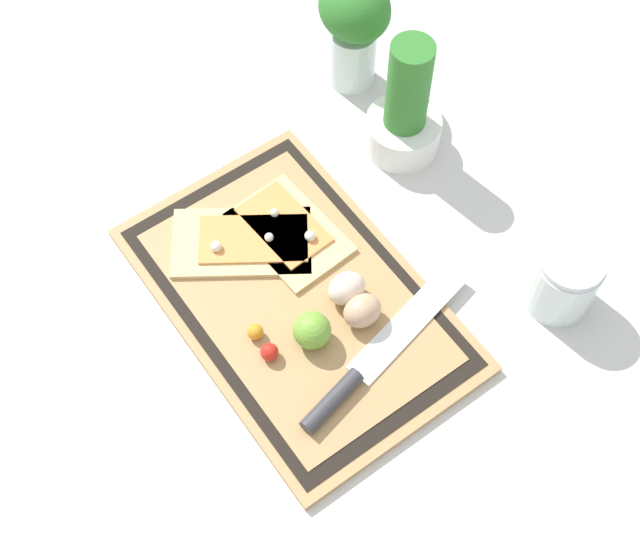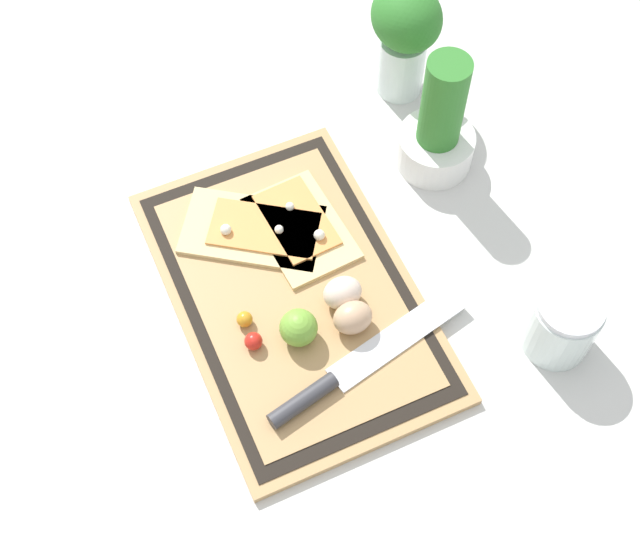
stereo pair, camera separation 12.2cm
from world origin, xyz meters
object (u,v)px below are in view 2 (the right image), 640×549
egg_pink (342,293)px  sauce_jar (561,326)px  lime (299,328)px  herb_pot (438,130)px  pizza_slice_near (254,230)px  herb_glass (405,33)px  cherry_tomato_red (253,341)px  egg_brown (353,318)px  pizza_slice_far (300,226)px  knife (337,378)px  cherry_tomato_yellow (245,319)px

egg_pink → sauce_jar: (0.17, 0.24, 0.01)m
lime → herb_pot: size_ratio=0.24×
pizza_slice_near → herb_glass: (-0.17, 0.32, 0.10)m
cherry_tomato_red → herb_pot: herb_pot is taller
egg_brown → egg_pink: bearing=175.2°
pizza_slice_far → egg_brown: 0.17m
knife → egg_pink: egg_pink is taller
egg_brown → herb_glass: herb_glass is taller
pizza_slice_far → lime: size_ratio=3.44×
knife → egg_brown: (-0.06, 0.05, 0.01)m
egg_brown → cherry_tomato_red: size_ratio=2.21×
egg_pink → cherry_tomato_yellow: egg_pink is taller
egg_brown → herb_glass: 0.45m
egg_pink → cherry_tomato_red: size_ratio=2.21×
pizza_slice_far → egg_pink: 0.13m
cherry_tomato_yellow → sauce_jar: sauce_jar is taller
knife → egg_pink: (-0.10, 0.06, 0.01)m
herb_pot → knife: bearing=-46.3°
egg_pink → egg_brown: bearing=-4.8°
herb_glass → cherry_tomato_red: bearing=-48.9°
cherry_tomato_yellow → pizza_slice_near: bearing=153.0°
pizza_slice_far → egg_brown: size_ratio=3.26×
pizza_slice_near → egg_brown: bearing=18.3°
cherry_tomato_red → sauce_jar: sauce_jar is taller
egg_pink → lime: lime is taller
knife → herb_pot: size_ratio=1.50×
herb_glass → lime: bearing=-43.1°
cherry_tomato_red → herb_pot: 0.41m
herb_pot → herb_glass: herb_pot is taller
lime → cherry_tomato_red: (-0.01, -0.06, -0.01)m
cherry_tomato_red → herb_glass: size_ratio=0.12×
herb_pot → sauce_jar: (0.34, 0.01, -0.03)m
cherry_tomato_red → egg_pink: bearing=95.6°
lime → sauce_jar: (0.14, 0.31, 0.00)m
cherry_tomato_yellow → lime: bearing=50.6°
egg_brown → herb_pot: (-0.21, 0.24, 0.04)m
egg_brown → cherry_tomato_yellow: bearing=-115.4°
pizza_slice_far → lime: bearing=-24.1°
egg_brown → cherry_tomato_yellow: 0.15m
lime → egg_pink: bearing=108.8°
cherry_tomato_red → sauce_jar: size_ratio=0.23×
pizza_slice_near → herb_pot: bearing=93.3°
egg_brown → cherry_tomato_red: (-0.03, -0.13, -0.01)m
knife → herb_glass: 0.53m
lime → egg_brown: bearing=79.0°
cherry_tomato_red → sauce_jar: (0.15, 0.37, 0.02)m
cherry_tomato_red → herb_glass: (-0.34, 0.39, 0.09)m
sauce_jar → knife: bearing=-102.0°
egg_brown → cherry_tomato_red: 0.14m
herb_glass → egg_brown: bearing=-35.0°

